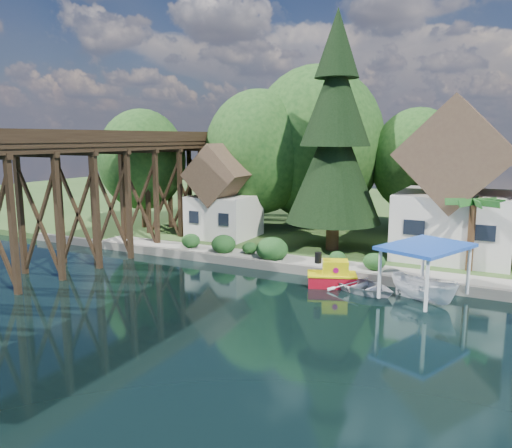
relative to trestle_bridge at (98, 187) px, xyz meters
The scene contains 14 objects.
ground 17.64m from the trestle_bridge, 17.91° to the right, with size 140.00×140.00×0.00m, color black.
bank 33.36m from the trestle_bridge, 60.97° to the left, with size 140.00×52.00×0.50m, color #2D4F1F.
seawall 20.82m from the trestle_bridge, ahead, with size 60.00×0.40×0.62m, color slate.
promenade 22.90m from the trestle_bridge, 10.63° to the left, with size 50.00×2.60×0.06m, color gray.
trestle_bridge is the anchor object (origin of this frame).
house_left 25.42m from the trestle_bridge, 25.21° to the left, with size 7.64×8.64×11.02m.
shed 10.69m from the trestle_bridge, 61.81° to the left, with size 5.09×5.40×7.85m.
bg_trees 23.48m from the trestle_bridge, 43.41° to the left, with size 49.90×13.30×10.57m.
shrubs 12.79m from the trestle_bridge, 19.72° to the left, with size 15.76×2.47×1.70m.
conifer 17.42m from the trestle_bridge, 30.16° to the left, with size 7.01×7.01×17.25m.
palm_tree 25.30m from the trestle_bridge, 15.38° to the left, with size 3.81×3.81×4.88m.
tugboat 17.89m from the trestle_bridge, ahead, with size 3.28×2.53×2.10m.
boat_white_a 19.73m from the trestle_bridge, ahead, with size 2.97×4.16×0.86m, color white.
boat_canopy 22.90m from the trestle_bridge, ahead, with size 4.98×5.82×3.16m.
Camera 1 is at (10.12, -21.50, 8.84)m, focal length 35.00 mm.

